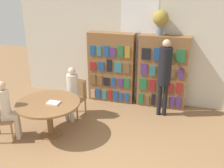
# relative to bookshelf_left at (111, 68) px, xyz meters

# --- Properties ---
(wall_back) EXTENTS (6.40, 0.07, 3.00)m
(wall_back) POSITION_rel_bookshelf_left_xyz_m (0.65, 0.19, 0.61)
(wall_back) COLOR beige
(wall_back) RESTS_ON ground_plane
(bookshelf_left) EXTENTS (1.18, 0.34, 1.80)m
(bookshelf_left) POSITION_rel_bookshelf_left_xyz_m (0.00, 0.00, 0.00)
(bookshelf_left) COLOR brown
(bookshelf_left) RESTS_ON ground_plane
(bookshelf_right) EXTENTS (1.18, 0.34, 1.80)m
(bookshelf_right) POSITION_rel_bookshelf_left_xyz_m (1.30, -0.00, 0.00)
(bookshelf_right) COLOR brown
(bookshelf_right) RESTS_ON ground_plane
(flower_vase) EXTENTS (0.36, 0.36, 0.57)m
(flower_vase) POSITION_rel_bookshelf_left_xyz_m (1.17, 0.00, 1.27)
(flower_vase) COLOR slate
(flower_vase) RESTS_ON bookshelf_right
(reading_table) EXTENTS (1.27, 1.27, 0.74)m
(reading_table) POSITION_rel_bookshelf_left_xyz_m (-0.73, -2.01, -0.27)
(reading_table) COLOR brown
(reading_table) RESTS_ON ground_plane
(chair_left_side) EXTENTS (0.47, 0.47, 0.90)m
(chair_left_side) POSITION_rel_bookshelf_left_xyz_m (-0.54, -1.06, -0.40)
(chair_left_side) COLOR olive
(chair_left_side) RESTS_ON ground_plane
(seated_reader_left) EXTENTS (0.31, 0.39, 1.23)m
(seated_reader_left) POSITION_rel_bookshelf_left_xyz_m (-0.57, -1.24, -0.21)
(seated_reader_left) COLOR beige
(seated_reader_left) RESTS_ON ground_plane
(seated_reader_right) EXTENTS (0.39, 0.34, 1.24)m
(seated_reader_right) POSITION_rel_bookshelf_left_xyz_m (-1.44, -2.33, -0.21)
(seated_reader_right) COLOR beige
(seated_reader_right) RESTS_ON ground_plane
(librarian_standing) EXTENTS (0.29, 0.56, 1.82)m
(librarian_standing) POSITION_rel_bookshelf_left_xyz_m (1.39, -0.50, 0.22)
(librarian_standing) COLOR black
(librarian_standing) RESTS_ON ground_plane
(open_book_on_table) EXTENTS (0.24, 0.18, 0.03)m
(open_book_on_table) POSITION_rel_bookshelf_left_xyz_m (-0.60, -2.03, -0.14)
(open_book_on_table) COLOR silver
(open_book_on_table) RESTS_ON reading_table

